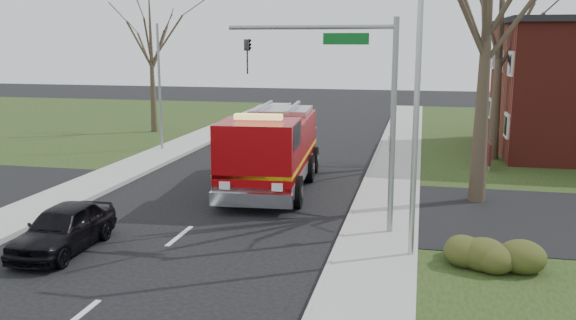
# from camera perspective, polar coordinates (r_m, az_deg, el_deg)

# --- Properties ---
(ground) EXTENTS (120.00, 120.00, 0.00)m
(ground) POSITION_cam_1_polar(r_m,az_deg,el_deg) (19.76, -10.11, -7.03)
(ground) COLOR black
(ground) RESTS_ON ground
(sidewalk_right) EXTENTS (2.40, 80.00, 0.15)m
(sidewalk_right) POSITION_cam_1_polar(r_m,az_deg,el_deg) (18.36, 8.26, -8.16)
(sidewalk_right) COLOR #989993
(sidewalk_right) RESTS_ON ground
(sidewalk_left) EXTENTS (2.40, 80.00, 0.15)m
(sidewalk_left) POSITION_cam_1_polar(r_m,az_deg,el_deg) (22.79, -24.74, -5.26)
(sidewalk_left) COLOR #989993
(sidewalk_left) RESTS_ON ground
(health_center_sign) EXTENTS (0.12, 2.00, 1.40)m
(health_center_sign) POSITION_cam_1_polar(r_m,az_deg,el_deg) (30.42, 18.20, 0.69)
(health_center_sign) COLOR #441012
(health_center_sign) RESTS_ON ground
(hedge_corner) EXTENTS (2.80, 2.00, 0.90)m
(hedge_corner) POSITION_cam_1_polar(r_m,az_deg,el_deg) (17.29, 17.43, -8.03)
(hedge_corner) COLOR #353E16
(hedge_corner) RESTS_ON lawn_right
(bare_tree_near) EXTENTS (6.00, 6.00, 12.00)m
(bare_tree_near) POSITION_cam_1_polar(r_m,az_deg,el_deg) (23.44, 18.24, 13.80)
(bare_tree_near) COLOR #32271D
(bare_tree_near) RESTS_ON ground
(bare_tree_far) EXTENTS (5.25, 5.25, 10.50)m
(bare_tree_far) POSITION_cam_1_polar(r_m,az_deg,el_deg) (32.51, 19.28, 11.20)
(bare_tree_far) COLOR #32271D
(bare_tree_far) RESTS_ON ground
(bare_tree_left) EXTENTS (4.50, 4.50, 9.00)m
(bare_tree_left) POSITION_cam_1_polar(r_m,az_deg,el_deg) (41.14, -12.69, 10.12)
(bare_tree_left) COLOR #32271D
(bare_tree_left) RESTS_ON ground
(traffic_signal_mast) EXTENTS (5.29, 0.18, 6.80)m
(traffic_signal_mast) POSITION_cam_1_polar(r_m,az_deg,el_deg) (18.98, 6.00, 6.85)
(traffic_signal_mast) COLOR gray
(traffic_signal_mast) RESTS_ON ground
(streetlight_pole) EXTENTS (1.48, 0.16, 8.40)m
(streetlight_pole) POSITION_cam_1_polar(r_m,az_deg,el_deg) (16.88, 11.76, 5.62)
(streetlight_pole) COLOR #B7BABF
(streetlight_pole) RESTS_ON ground
(utility_pole_far) EXTENTS (0.14, 0.14, 7.00)m
(utility_pole_far) POSITION_cam_1_polar(r_m,az_deg,el_deg) (34.45, -11.92, 6.56)
(utility_pole_far) COLOR gray
(utility_pole_far) RESTS_ON ground
(fire_engine) EXTENTS (3.80, 8.78, 3.46)m
(fire_engine) POSITION_cam_1_polar(r_m,az_deg,el_deg) (25.23, -1.60, 0.77)
(fire_engine) COLOR #94060A
(fire_engine) RESTS_ON ground
(parked_car_maroon) EXTENTS (1.73, 4.12, 1.39)m
(parked_car_maroon) POSITION_cam_1_polar(r_m,az_deg,el_deg) (19.15, -20.28, -5.98)
(parked_car_maroon) COLOR black
(parked_car_maroon) RESTS_ON ground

